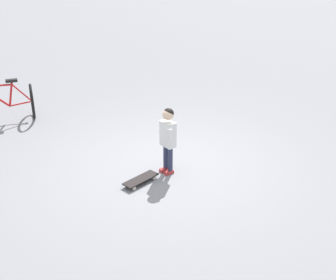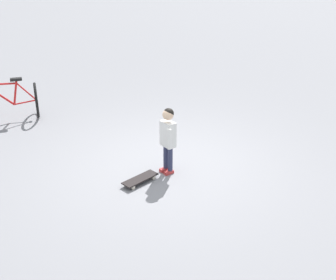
# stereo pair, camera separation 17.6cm
# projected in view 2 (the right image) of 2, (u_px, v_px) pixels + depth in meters

# --- Properties ---
(ground_plane) EXTENTS (50.00, 50.00, 0.00)m
(ground_plane) POSITION_uv_depth(u_px,v_px,m) (165.00, 165.00, 7.28)
(ground_plane) COLOR gray
(child_person) EXTENTS (0.28, 0.39, 1.06)m
(child_person) POSITION_uv_depth(u_px,v_px,m) (168.00, 134.00, 6.80)
(child_person) COLOR #2D3351
(child_person) RESTS_ON ground
(skateboard) EXTENTS (0.50, 0.59, 0.07)m
(skateboard) POSITION_uv_depth(u_px,v_px,m) (140.00, 179.00, 6.75)
(skateboard) COLOR black
(skateboard) RESTS_ON ground
(bicycle_far) EXTENTS (1.27, 1.11, 0.85)m
(bicycle_far) POSITION_uv_depth(u_px,v_px,m) (10.00, 101.00, 8.90)
(bicycle_far) COLOR black
(bicycle_far) RESTS_ON ground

